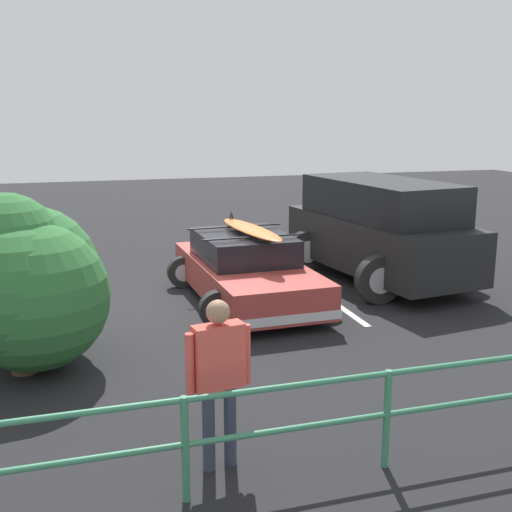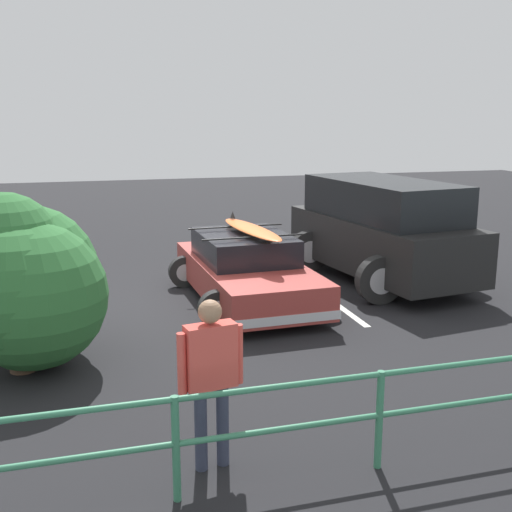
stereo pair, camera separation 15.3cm
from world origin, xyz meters
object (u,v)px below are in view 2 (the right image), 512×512
(suv_car, at_px, (381,230))
(bush_near_left, at_px, (21,279))
(person_bystander, at_px, (211,369))
(sedan_car, at_px, (246,269))

(suv_car, bearing_deg, bush_near_left, 22.80)
(suv_car, height_order, bush_near_left, bush_near_left)
(suv_car, xyz_separation_m, bush_near_left, (6.50, 2.73, 0.13))
(suv_car, distance_m, person_bystander, 7.50)
(bush_near_left, bearing_deg, suv_car, -157.20)
(sedan_car, relative_size, person_bystander, 2.53)
(sedan_car, height_order, bush_near_left, bush_near_left)
(person_bystander, height_order, bush_near_left, bush_near_left)
(sedan_car, bearing_deg, bush_near_left, 30.29)
(sedan_car, xyz_separation_m, suv_car, (-2.92, -0.64, 0.46))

